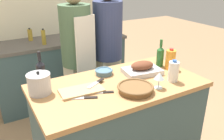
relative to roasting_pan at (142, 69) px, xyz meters
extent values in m
cube|color=#3D565B|center=(-0.29, -0.07, -0.50)|extent=(1.38, 0.72, 0.84)
cube|color=#B27F4C|center=(-0.29, -0.07, -0.06)|extent=(1.42, 0.75, 0.04)
cube|color=#3D565B|center=(-0.29, 1.48, -0.50)|extent=(1.75, 0.58, 0.85)
cube|color=#56514C|center=(-0.29, 1.48, -0.06)|extent=(1.80, 0.60, 0.04)
cube|color=beige|center=(-0.29, 1.83, 0.35)|extent=(2.30, 0.10, 2.55)
cube|color=#BCBCC1|center=(0.00, 0.00, -0.02)|extent=(0.36, 0.26, 0.04)
ellipsoid|color=brown|center=(0.00, 0.00, 0.03)|extent=(0.23, 0.16, 0.08)
cylinder|color=brown|center=(-0.25, -0.26, -0.02)|extent=(0.26, 0.26, 0.04)
torus|color=brown|center=(-0.25, -0.26, 0.00)|extent=(0.28, 0.28, 0.02)
cube|color=tan|center=(-0.61, -0.05, -0.04)|extent=(0.35, 0.20, 0.02)
cylinder|color=#B7B7BC|center=(-0.90, 0.08, 0.03)|extent=(0.17, 0.17, 0.15)
cylinder|color=#B7B7BC|center=(-0.90, 0.08, 0.11)|extent=(0.18, 0.18, 0.01)
sphere|color=black|center=(-0.90, 0.08, 0.13)|extent=(0.02, 0.02, 0.02)
cylinder|color=slate|center=(-0.31, 0.16, -0.03)|extent=(0.15, 0.15, 0.04)
torus|color=slate|center=(-0.31, 0.16, -0.01)|extent=(0.16, 0.16, 0.02)
cylinder|color=orange|center=(0.30, -0.04, 0.05)|extent=(0.09, 0.09, 0.18)
cylinder|color=red|center=(0.30, -0.04, 0.15)|extent=(0.04, 0.04, 0.02)
cylinder|color=white|center=(0.13, -0.26, 0.04)|extent=(0.09, 0.09, 0.17)
cylinder|color=#3360B2|center=(0.13, -0.26, 0.13)|extent=(0.04, 0.04, 0.02)
cylinder|color=black|center=(-0.85, 0.22, 0.04)|extent=(0.07, 0.07, 0.18)
cone|color=black|center=(-0.85, 0.22, 0.15)|extent=(0.07, 0.07, 0.03)
cylinder|color=black|center=(-0.85, 0.22, 0.20)|extent=(0.03, 0.03, 0.07)
cylinder|color=#28662D|center=(0.26, 0.06, 0.04)|extent=(0.07, 0.07, 0.16)
cone|color=#28662D|center=(0.26, 0.06, 0.14)|extent=(0.07, 0.07, 0.03)
cylinder|color=#28662D|center=(0.26, 0.06, 0.19)|extent=(0.03, 0.03, 0.07)
cylinder|color=silver|center=(-0.06, -0.30, -0.04)|extent=(0.07, 0.07, 0.00)
cylinder|color=silver|center=(-0.06, -0.30, 0.00)|extent=(0.01, 0.01, 0.07)
cone|color=silver|center=(-0.06, -0.30, 0.06)|extent=(0.08, 0.08, 0.05)
cube|color=#B7B7BC|center=(-0.71, -0.12, -0.04)|extent=(0.16, 0.10, 0.01)
cube|color=black|center=(-0.60, -0.18, -0.04)|extent=(0.10, 0.07, 0.01)
cube|color=#B7B7BC|center=(-0.54, -0.12, -0.04)|extent=(0.14, 0.08, 0.01)
cube|color=black|center=(-0.44, -0.17, -0.04)|extent=(0.09, 0.06, 0.01)
cube|color=#B7B7BC|center=(-0.51, -0.03, -0.02)|extent=(0.13, 0.09, 0.01)
cube|color=black|center=(-0.42, 0.02, -0.02)|extent=(0.08, 0.06, 0.01)
cylinder|color=#B28E2D|center=(-0.64, 1.60, 0.04)|extent=(0.06, 0.06, 0.15)
cylinder|color=black|center=(-0.64, 1.60, 0.12)|extent=(0.02, 0.02, 0.02)
cylinder|color=#B28E2D|center=(-0.53, 1.33, 0.05)|extent=(0.05, 0.05, 0.18)
cylinder|color=black|center=(-0.53, 1.33, 0.15)|extent=(0.02, 0.02, 0.02)
cube|color=beige|center=(-0.33, 0.75, -0.53)|extent=(0.31, 0.25, 0.78)
cylinder|color=#4C6B4C|center=(-0.33, 0.75, 0.18)|extent=(0.33, 0.33, 0.65)
cube|color=silver|center=(-0.28, 0.60, 0.00)|extent=(0.25, 0.09, 0.83)
cube|color=beige|center=(0.06, 0.75, -0.53)|extent=(0.29, 0.22, 0.79)
cylinder|color=navy|center=(0.06, 0.75, 0.19)|extent=(0.33, 0.33, 0.66)
camera|label=1|loc=(-1.22, -1.58, 0.82)|focal=38.00mm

